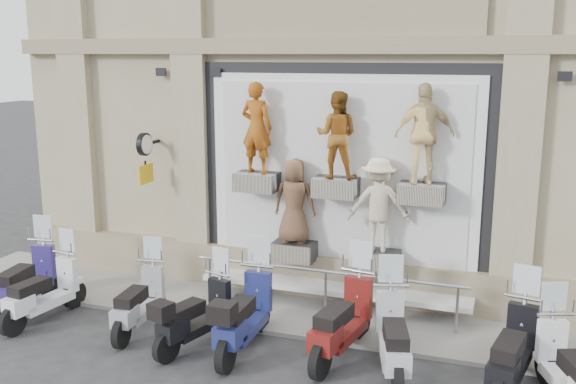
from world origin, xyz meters
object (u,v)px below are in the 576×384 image
at_px(scooter_c, 139,289).
at_px(scooter_g, 394,323).
at_px(scooter_h, 514,336).
at_px(scooter_b, 43,280).
at_px(scooter_a, 25,268).
at_px(scooter_d, 196,302).
at_px(scooter_i, 571,355).
at_px(clock_sign_bracket, 145,152).
at_px(scooter_f, 342,306).
at_px(guard_rail, 326,295).
at_px(scooter_e, 244,300).

height_order(scooter_c, scooter_g, scooter_g).
bearing_deg(scooter_c, scooter_h, -6.11).
distance_m(scooter_b, scooter_g, 6.24).
relative_size(scooter_a, scooter_b, 1.06).
height_order(scooter_b, scooter_d, scooter_b).
xyz_separation_m(scooter_a, scooter_d, (3.71, -0.31, -0.07)).
bearing_deg(scooter_i, clock_sign_bracket, 143.31).
bearing_deg(scooter_b, scooter_d, 7.05).
distance_m(scooter_f, scooter_h, 2.53).
bearing_deg(scooter_b, scooter_a, 162.35).
bearing_deg(clock_sign_bracket, scooter_b, -109.90).
bearing_deg(scooter_d, scooter_b, -164.52).
bearing_deg(scooter_h, scooter_b, -167.17).
height_order(clock_sign_bracket, scooter_g, clock_sign_bracket).
bearing_deg(clock_sign_bracket, scooter_f, -21.88).
relative_size(clock_sign_bracket, scooter_h, 0.49).
bearing_deg(scooter_d, scooter_c, -174.84).
distance_m(scooter_c, scooter_d, 1.24).
height_order(clock_sign_bracket, scooter_c, clock_sign_bracket).
bearing_deg(scooter_c, scooter_g, -7.45).
distance_m(guard_rail, scooter_i, 4.32).
xyz_separation_m(scooter_d, scooter_e, (0.79, 0.13, 0.10)).
bearing_deg(scooter_i, scooter_c, 157.46).
height_order(scooter_a, scooter_b, scooter_a).
relative_size(scooter_f, scooter_h, 1.04).
distance_m(scooter_c, scooter_g, 4.40).
height_order(scooter_d, scooter_g, scooter_g).
distance_m(scooter_c, scooter_i, 6.80).
relative_size(scooter_g, scooter_i, 1.06).
height_order(scooter_c, scooter_f, scooter_f).
xyz_separation_m(scooter_b, scooter_d, (3.05, -0.01, -0.01)).
xyz_separation_m(scooter_c, scooter_h, (6.07, 0.01, 0.08)).
bearing_deg(scooter_a, clock_sign_bracket, 45.08).
relative_size(scooter_d, scooter_g, 0.92).
relative_size(scooter_c, scooter_d, 0.99).
distance_m(scooter_b, scooter_h, 7.91).
relative_size(scooter_b, scooter_i, 0.99).
distance_m(guard_rail, scooter_c, 3.29).
relative_size(guard_rail, scooter_g, 2.47).
xyz_separation_m(scooter_d, scooter_f, (2.33, 0.42, 0.10)).
height_order(scooter_b, scooter_e, scooter_e).
bearing_deg(scooter_b, guard_rail, 27.85).
relative_size(clock_sign_bracket, scooter_f, 0.48).
bearing_deg(scooter_g, scooter_c, 162.98).
bearing_deg(scooter_f, scooter_i, 1.43).
relative_size(scooter_b, scooter_c, 1.03).
relative_size(guard_rail, scooter_e, 2.37).
height_order(guard_rail, scooter_h, scooter_h).
relative_size(scooter_c, scooter_i, 0.97).
relative_size(scooter_d, scooter_f, 0.88).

